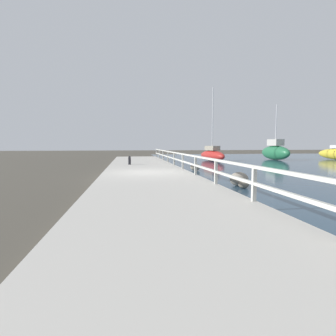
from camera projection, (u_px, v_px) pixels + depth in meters
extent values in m
plane|color=#4C473D|center=(147.00, 177.00, 13.66)|extent=(120.00, 120.00, 0.00)
cube|color=beige|center=(147.00, 175.00, 13.65)|extent=(4.61, 36.00, 0.24)
cube|color=beige|center=(254.00, 183.00, 6.68)|extent=(0.10, 0.10, 0.93)
cube|color=beige|center=(216.00, 172.00, 9.58)|extent=(0.10, 0.10, 0.93)
cube|color=beige|center=(196.00, 165.00, 12.48)|extent=(0.10, 0.10, 0.93)
cube|color=beige|center=(183.00, 161.00, 15.38)|extent=(0.10, 0.10, 0.93)
cube|color=beige|center=(174.00, 159.00, 18.28)|extent=(0.10, 0.10, 0.93)
cube|color=beige|center=(168.00, 157.00, 21.18)|extent=(0.10, 0.10, 0.93)
cube|color=beige|center=(163.00, 155.00, 24.08)|extent=(0.10, 0.10, 0.93)
cube|color=beige|center=(159.00, 154.00, 26.98)|extent=(0.10, 0.10, 0.93)
cube|color=beige|center=(156.00, 153.00, 29.88)|extent=(0.10, 0.10, 0.93)
cube|color=beige|center=(189.00, 155.00, 13.89)|extent=(0.09, 32.50, 0.08)
cube|color=beige|center=(189.00, 163.00, 13.93)|extent=(0.09, 32.50, 0.08)
ellipsoid|color=slate|center=(244.00, 184.00, 10.14)|extent=(0.42, 0.38, 0.31)
ellipsoid|color=gray|center=(239.00, 179.00, 10.69)|extent=(0.76, 0.68, 0.57)
ellipsoid|color=gray|center=(195.00, 167.00, 16.87)|extent=(0.62, 0.56, 0.47)
cylinder|color=black|center=(130.00, 161.00, 18.85)|extent=(0.19, 0.19, 0.50)
sphere|color=black|center=(129.00, 157.00, 18.82)|extent=(0.17, 0.17, 0.17)
ellipsoid|color=#236B42|center=(275.00, 153.00, 28.59)|extent=(1.42, 5.02, 1.54)
cube|color=beige|center=(275.00, 142.00, 28.49)|extent=(0.96, 1.90, 0.69)
cylinder|color=silver|center=(276.00, 125.00, 28.32)|extent=(0.09, 0.09, 4.42)
ellipsoid|color=red|center=(212.00, 156.00, 26.67)|extent=(1.80, 5.06, 1.08)
cube|color=#9E937F|center=(212.00, 148.00, 26.60)|extent=(1.06, 2.06, 0.45)
cylinder|color=silver|center=(213.00, 119.00, 26.33)|extent=(0.09, 0.09, 6.34)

